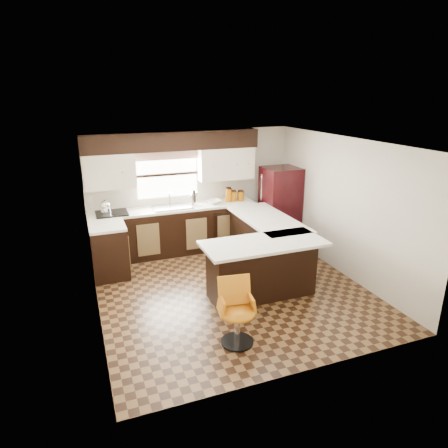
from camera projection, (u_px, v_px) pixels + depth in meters
name	position (u px, v px, depth m)	size (l,w,h in m)	color
floor	(231.00, 289.00, 6.61)	(4.40, 4.40, 0.00)	#49301A
ceiling	(232.00, 143.00, 5.85)	(4.40, 4.40, 0.00)	silver
wall_back	(192.00, 189.00, 8.18)	(4.40, 4.40, 0.00)	beige
wall_front	(307.00, 279.00, 4.28)	(4.40, 4.40, 0.00)	beige
wall_left	(91.00, 237.00, 5.53)	(4.40, 4.40, 0.00)	beige
wall_right	(343.00, 207.00, 6.94)	(4.40, 4.40, 0.00)	beige
base_cab_back	(175.00, 231.00, 8.00)	(3.30, 0.60, 0.90)	black
base_cab_left	(109.00, 252.00, 6.97)	(0.60, 0.70, 0.90)	black
counter_back	(174.00, 208.00, 7.85)	(3.30, 0.60, 0.04)	silver
counter_left	(107.00, 226.00, 6.82)	(0.60, 0.70, 0.04)	silver
soffit	(173.00, 141.00, 7.57)	(3.40, 0.35, 0.36)	black
upper_cab_left	(109.00, 171.00, 7.32)	(0.94, 0.35, 0.64)	beige
upper_cab_right	(226.00, 163.00, 8.09)	(1.14, 0.35, 0.64)	beige
window_pane	(167.00, 174.00, 7.89)	(1.20, 0.02, 0.90)	white
valance	(167.00, 155.00, 7.73)	(1.30, 0.06, 0.18)	#D19B93
sink	(172.00, 207.00, 7.81)	(0.75, 0.45, 0.03)	#B2B2B7
dishwasher	(227.00, 230.00, 8.09)	(0.58, 0.03, 0.78)	black
cooktop	(112.00, 213.00, 7.42)	(0.58, 0.50, 0.03)	black
peninsula_long	(264.00, 244.00, 7.33)	(0.60, 1.95, 0.90)	black
peninsula_return	(262.00, 269.00, 6.29)	(1.65, 0.60, 0.90)	black
counter_pen_long	(267.00, 219.00, 7.19)	(0.84, 1.95, 0.04)	silver
counter_pen_return	(264.00, 243.00, 6.05)	(1.89, 0.84, 0.04)	silver
refrigerator	(280.00, 206.00, 8.35)	(0.70, 0.68, 1.64)	black
bar_chair	(237.00, 313.00, 5.07)	(0.47, 0.47, 0.87)	#CA7312
kettle	(106.00, 206.00, 7.34)	(0.19, 0.19, 0.25)	silver
percolator	(194.00, 199.00, 7.94)	(0.13, 0.13, 0.27)	silver
mixing_bowl	(214.00, 202.00, 8.11)	(0.28, 0.28, 0.07)	white
canister_large	(229.00, 195.00, 8.21)	(0.13, 0.13, 0.27)	#935105
canister_med	(233.00, 196.00, 8.25)	(0.13, 0.13, 0.20)	#935105
canister_small	(241.00, 196.00, 8.31)	(0.14, 0.14, 0.19)	#935105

